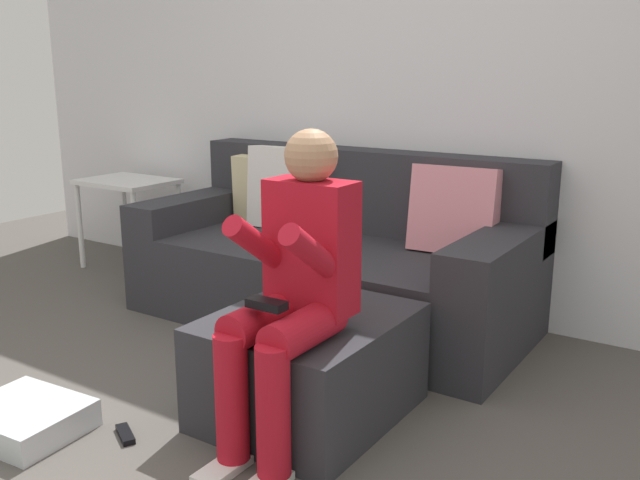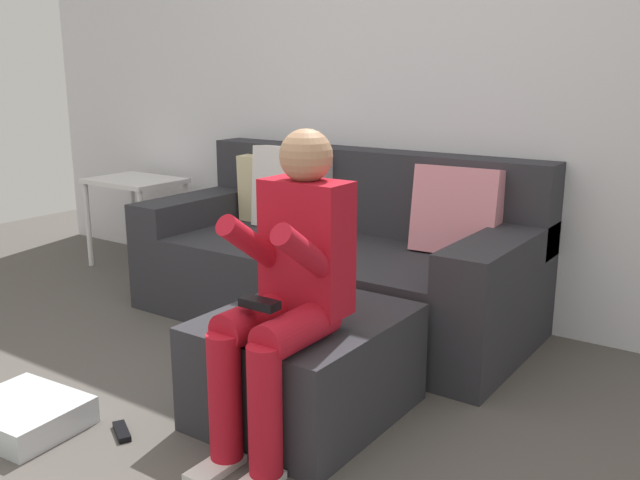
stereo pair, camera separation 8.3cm
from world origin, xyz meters
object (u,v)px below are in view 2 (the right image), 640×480
(person_seated, at_px, (286,286))
(remote_by_storage_bin, at_px, (122,432))
(ottoman, at_px, (306,365))
(side_table, at_px, (136,192))
(storage_bin, at_px, (24,415))
(couch_sectional, at_px, (337,258))

(person_seated, bearing_deg, remote_by_storage_bin, -150.94)
(ottoman, height_order, person_seated, person_seated)
(side_table, bearing_deg, ottoman, -25.84)
(ottoman, relative_size, side_table, 1.29)
(remote_by_storage_bin, bearing_deg, person_seated, 58.16)
(ottoman, height_order, side_table, side_table)
(storage_bin, bearing_deg, remote_by_storage_bin, 27.35)
(ottoman, relative_size, storage_bin, 1.84)
(person_seated, height_order, remote_by_storage_bin, person_seated)
(couch_sectional, xyz_separation_m, storage_bin, (-0.30, -1.72, -0.29))
(ottoman, relative_size, person_seated, 0.69)
(side_table, bearing_deg, couch_sectional, -2.50)
(ottoman, xyz_separation_m, side_table, (-2.24, 1.09, 0.31))
(couch_sectional, relative_size, remote_by_storage_bin, 14.75)
(couch_sectional, distance_m, side_table, 1.73)
(person_seated, bearing_deg, ottoman, 109.35)
(ottoman, distance_m, person_seated, 0.46)
(couch_sectional, distance_m, storage_bin, 1.77)
(couch_sectional, xyz_separation_m, person_seated, (0.60, -1.23, 0.27))
(couch_sectional, bearing_deg, person_seated, -64.04)
(storage_bin, bearing_deg, person_seated, 28.41)
(remote_by_storage_bin, bearing_deg, couch_sectional, 120.77)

